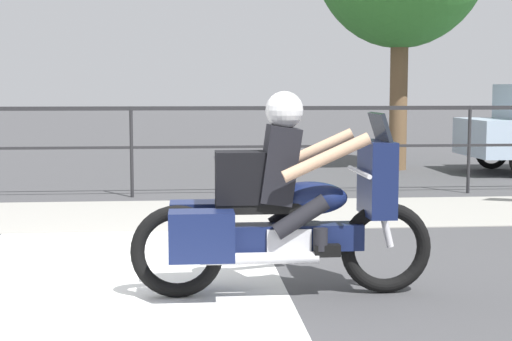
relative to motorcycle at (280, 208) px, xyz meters
name	(u,v)px	position (x,y,z in m)	size (l,w,h in m)	color
ground_plane	(91,281)	(-1.52, 0.59, -0.69)	(120.00, 120.00, 0.00)	#424244
sidewalk_band	(123,215)	(-1.52, 3.99, -0.68)	(44.00, 2.40, 0.01)	#99968E
crosswalk_band	(111,286)	(-1.34, 0.39, -0.69)	(2.82, 6.00, 0.01)	silver
fence_railing	(131,126)	(-1.52, 5.66, 0.36)	(36.00, 0.05, 1.34)	#232326
motorcycle	(280,208)	(0.00, 0.00, 0.00)	(2.34, 0.76, 1.58)	black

